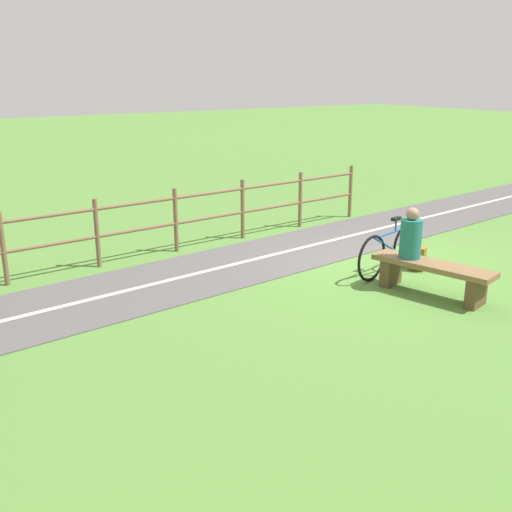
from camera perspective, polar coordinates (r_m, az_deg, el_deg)
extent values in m
plane|color=#548438|center=(10.75, 10.86, -0.70)|extent=(80.00, 80.00, 0.00)
cube|color=#565454|center=(9.46, -11.54, -3.12)|extent=(5.49, 36.03, 0.02)
cube|color=silver|center=(9.46, -11.55, -3.07)|extent=(3.18, 31.86, 0.00)
cube|color=brown|center=(9.31, 16.25, -0.85)|extent=(1.88, 0.86, 0.08)
cube|color=brown|center=(9.13, 19.94, -3.22)|extent=(0.25, 0.44, 0.42)
cube|color=brown|center=(9.69, 12.53, -1.45)|extent=(0.25, 0.44, 0.42)
cylinder|color=#1E6B66|center=(9.39, 14.31, 1.57)|extent=(0.39, 0.39, 0.59)
sphere|color=#9E755B|center=(9.30, 14.48, 3.84)|extent=(0.19, 0.19, 0.19)
torus|color=black|center=(9.74, 10.80, -0.22)|extent=(0.20, 0.74, 0.75)
torus|color=black|center=(10.58, 13.83, 0.95)|extent=(0.20, 0.74, 0.75)
cylinder|color=#1E51A3|center=(10.08, 12.49, 2.13)|extent=(0.22, 0.85, 0.04)
cylinder|color=#1E51A3|center=(9.99, 11.97, 1.09)|extent=(0.17, 0.62, 0.35)
cylinder|color=#1E51A3|center=(10.18, 12.98, 2.82)|extent=(0.03, 0.03, 0.20)
cube|color=black|center=(10.15, 13.02, 3.43)|extent=(0.12, 0.21, 0.05)
cube|color=olive|center=(10.53, 14.87, -0.20)|extent=(0.35, 0.33, 0.40)
cube|color=#A57A2A|center=(10.42, 14.70, -0.71)|extent=(0.18, 0.13, 0.18)
cylinder|color=brown|center=(14.05, 8.84, 6.01)|extent=(0.08, 0.08, 1.18)
cylinder|color=brown|center=(13.00, 4.17, 5.29)|extent=(0.08, 0.08, 1.18)
cylinder|color=brown|center=(12.05, -1.26, 4.41)|extent=(0.08, 0.08, 1.18)
cylinder|color=brown|center=(11.23, -7.54, 3.34)|extent=(0.08, 0.08, 1.18)
cylinder|color=brown|center=(10.57, -14.68, 2.08)|extent=(0.08, 0.08, 1.18)
cylinder|color=brown|center=(10.10, -22.62, 0.63)|extent=(0.08, 0.08, 1.18)
cylinder|color=brown|center=(10.48, -14.85, 4.26)|extent=(0.83, 12.20, 0.06)
cylinder|color=brown|center=(10.59, -14.66, 1.77)|extent=(0.83, 12.20, 0.06)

